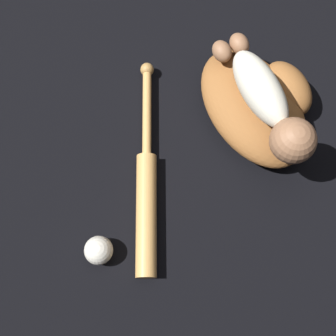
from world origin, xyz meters
TOP-DOWN VIEW (x-y plane):
  - ground_plane at (0.00, 0.00)m, footprint 6.00×6.00m
  - baseball_glove at (0.01, 0.05)m, footprint 0.43×0.35m
  - baby_figure at (0.05, 0.01)m, footprint 0.39×0.22m
  - baseball_bat at (-0.04, -0.33)m, footprint 0.44×0.45m
  - baseball at (-0.02, -0.52)m, footprint 0.07×0.07m

SIDE VIEW (x-z plane):
  - ground_plane at x=0.00m, z-range 0.00..0.00m
  - baseball_bat at x=-0.04m, z-range 0.00..0.05m
  - baseball at x=-0.02m, z-range 0.00..0.07m
  - baseball_glove at x=0.01m, z-range 0.00..0.11m
  - baby_figure at x=0.05m, z-range 0.10..0.21m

